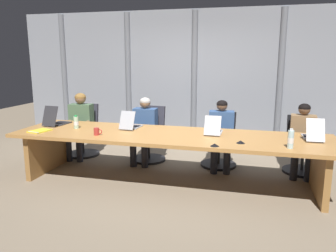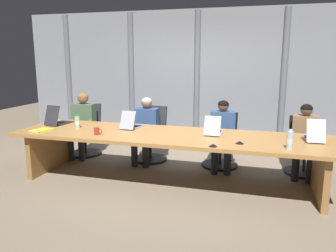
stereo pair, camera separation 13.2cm
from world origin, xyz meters
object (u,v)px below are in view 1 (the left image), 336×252
at_px(person_left_end, 80,121).
at_px(water_bottle_secondary, 76,123).
at_px(water_bottle_primary, 291,139).
at_px(spiral_notepad, 40,131).
at_px(person_left_mid, 144,126).
at_px(coffee_mug_near, 97,131).
at_px(laptop_center, 214,130).
at_px(office_chair_left_mid, 150,141).
at_px(person_right_mid, 303,136).
at_px(office_chair_center, 220,146).
at_px(person_center, 221,131).
at_px(office_chair_left_end, 84,136).
at_px(conference_mic_left_side, 215,145).
at_px(office_chair_right_mid, 302,151).
at_px(laptop_left_end, 57,121).
at_px(laptop_left_mid, 131,125).
at_px(laptop_right_mid, 313,135).
at_px(conference_mic_middle, 241,142).

bearing_deg(person_left_end, water_bottle_secondary, 20.88).
height_order(water_bottle_primary, spiral_notepad, water_bottle_primary).
distance_m(person_left_mid, coffee_mug_near, 1.21).
bearing_deg(laptop_center, spiral_notepad, 101.57).
bearing_deg(spiral_notepad, office_chair_left_mid, 58.90).
bearing_deg(person_right_mid, coffee_mug_near, -63.72).
bearing_deg(coffee_mug_near, office_chair_center, 39.28).
relative_size(office_chair_center, spiral_notepad, 2.59).
bearing_deg(person_center, office_chair_left_end, -99.15).
relative_size(laptop_center, conference_mic_left_side, 3.87).
distance_m(office_chair_left_end, office_chair_right_mid, 3.85).
height_order(office_chair_right_mid, person_right_mid, person_right_mid).
relative_size(office_chair_left_mid, conference_mic_left_side, 8.66).
bearing_deg(person_center, person_right_mid, 84.16).
bearing_deg(spiral_notepad, water_bottle_primary, 12.81).
bearing_deg(laptop_center, water_bottle_primary, -119.28).
bearing_deg(coffee_mug_near, conference_mic_left_side, -6.20).
height_order(laptop_left_end, person_left_mid, person_left_mid).
xyz_separation_m(office_chair_left_end, person_left_mid, (1.25, -0.16, 0.29)).
distance_m(laptop_left_end, person_left_end, 0.67).
xyz_separation_m(office_chair_left_end, spiral_notepad, (0.00, -1.31, 0.39)).
height_order(office_chair_left_end, office_chair_left_mid, office_chair_left_mid).
distance_m(laptop_left_end, laptop_left_mid, 1.27).
xyz_separation_m(laptop_left_mid, person_center, (1.33, 0.59, -0.15)).
xyz_separation_m(office_chair_center, person_center, (0.03, -0.15, 0.30)).
height_order(water_bottle_primary, water_bottle_secondary, water_bottle_primary).
height_order(office_chair_left_mid, person_right_mid, person_right_mid).
bearing_deg(office_chair_right_mid, water_bottle_secondary, -81.77).
bearing_deg(laptop_right_mid, person_left_end, 79.00).
height_order(office_chair_left_end, person_center, person_center).
distance_m(office_chair_left_end, conference_mic_left_side, 3.05).
height_order(person_left_end, water_bottle_secondary, person_left_end).
distance_m(laptop_left_mid, spiral_notepad, 1.36).
relative_size(office_chair_left_mid, conference_mic_middle, 8.66).
bearing_deg(person_left_mid, person_center, 89.24).
bearing_deg(conference_mic_middle, office_chair_center, 106.93).
xyz_separation_m(laptop_center, office_chair_center, (0.02, 0.80, -0.45)).
distance_m(laptop_center, office_chair_left_end, 2.68).
bearing_deg(laptop_center, office_chair_left_mid, 57.03).
relative_size(laptop_center, coffee_mug_near, 3.40).
bearing_deg(water_bottle_secondary, person_center, 20.96).
bearing_deg(office_chair_center, water_bottle_primary, 44.20).
distance_m(laptop_left_end, person_center, 2.69).
xyz_separation_m(laptop_left_end, conference_mic_left_side, (2.65, -0.69, -0.04)).
bearing_deg(laptop_left_mid, office_chair_left_end, 62.81).
distance_m(laptop_center, person_right_mid, 1.45).
height_order(laptop_left_mid, conference_mic_left_side, laptop_left_mid).
xyz_separation_m(office_chair_left_mid, water_bottle_secondary, (-0.88, -0.98, 0.47)).
xyz_separation_m(laptop_right_mid, water_bottle_secondary, (-3.43, -0.19, 0.04)).
distance_m(person_left_end, water_bottle_secondary, 0.94).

